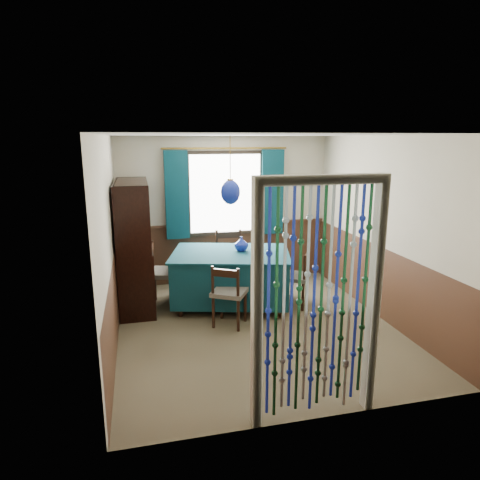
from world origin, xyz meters
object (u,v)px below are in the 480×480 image
object	(u,v)px
dining_table	(231,275)
vase_table	(241,244)
chair_left	(161,273)
vase_sideboard	(138,234)
chair_far	(230,258)
pendant_lamp	(230,192)
chair_near	(229,293)
sideboard	(135,264)
chair_right	(297,277)
bowl_shelf	(137,224)

from	to	relation	value
dining_table	vase_table	xyz separation A→B (m)	(0.18, 0.07, 0.45)
chair_left	vase_sideboard	distance (m)	0.74
vase_sideboard	dining_table	bearing A→B (deg)	-26.95
chair_far	vase_sideboard	world-z (taller)	vase_sideboard
pendant_lamp	dining_table	bearing A→B (deg)	82.87
chair_near	sideboard	xyz separation A→B (m)	(-1.19, 1.09, 0.18)
chair_far	vase_sideboard	size ratio (longest dim) A/B	5.03
chair_right	vase_table	world-z (taller)	vase_table
chair_left	vase_table	xyz separation A→B (m)	(1.19, -0.18, 0.41)
chair_right	sideboard	distance (m)	2.42
chair_left	bowl_shelf	world-z (taller)	bowl_shelf
dining_table	chair_left	world-z (taller)	chair_left
chair_near	sideboard	world-z (taller)	sideboard
chair_near	chair_left	distance (m)	1.26
chair_far	sideboard	size ratio (longest dim) A/B	0.52
dining_table	sideboard	bearing A→B (deg)	179.10
chair_right	vase_sideboard	size ratio (longest dim) A/B	4.39
sideboard	bowl_shelf	size ratio (longest dim) A/B	7.90
sideboard	chair_right	bearing A→B (deg)	-15.09
pendant_lamp	chair_right	bearing A→B (deg)	-14.54
bowl_shelf	chair_left	bearing A→B (deg)	35.61
chair_right	vase_sideboard	bearing A→B (deg)	99.46
dining_table	vase_table	bearing A→B (deg)	35.61
chair_left	bowl_shelf	size ratio (longest dim) A/B	4.06
chair_right	vase_table	distance (m)	0.96
dining_table	chair_left	bearing A→B (deg)	-178.51
vase_table	chair_near	bearing A→B (deg)	-115.10
chair_far	vase_table	world-z (taller)	vase_table
chair_left	sideboard	distance (m)	0.41
dining_table	vase_table	size ratio (longest dim) A/B	9.95
chair_left	pendant_lamp	distance (m)	1.60
chair_right	sideboard	world-z (taller)	sideboard
sideboard	vase_table	size ratio (longest dim) A/B	9.50
chair_far	pendant_lamp	size ratio (longest dim) A/B	1.00
chair_far	vase_table	distance (m)	0.81
chair_far	chair_near	bearing A→B (deg)	80.60
chair_right	dining_table	bearing A→B (deg)	106.91
chair_right	vase_table	xyz separation A→B (m)	(-0.77, 0.31, 0.47)
dining_table	chair_far	distance (m)	0.78
dining_table	vase_sideboard	xyz separation A→B (m)	(-1.31, 0.67, 0.56)
pendant_lamp	chair_near	bearing A→B (deg)	-104.51
vase_table	bowl_shelf	distance (m)	1.54
chair_far	vase_table	size ratio (longest dim) A/B	4.93
vase_table	sideboard	bearing A→B (deg)	168.18
chair_left	chair_right	world-z (taller)	chair_left
chair_far	bowl_shelf	size ratio (longest dim) A/B	4.10
chair_far	chair_left	size ratio (longest dim) A/B	1.01
chair_right	vase_sideboard	distance (m)	2.51
dining_table	chair_far	bearing A→B (deg)	93.57
chair_right	vase_table	bearing A→B (deg)	99.39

